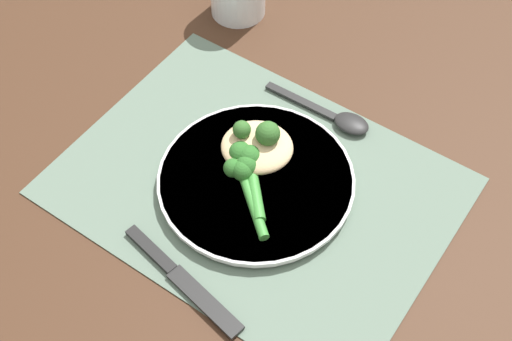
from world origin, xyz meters
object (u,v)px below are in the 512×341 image
broccoli_stalk_rear (249,162)px  knife (180,277)px  chicken_fillet (257,147)px  plate (256,181)px  broccoli_stalk_left (245,175)px  spoon (341,119)px

broccoli_stalk_rear → knife: broccoli_stalk_rear is taller
chicken_fillet → knife: 0.19m
plate → broccoli_stalk_rear: (0.02, -0.01, 0.02)m
chicken_fillet → broccoli_stalk_left: bearing=105.3°
plate → knife: 0.16m
plate → spoon: (-0.03, -0.15, -0.00)m
knife → broccoli_stalk_left: bearing=-164.4°
broccoli_stalk_rear → plate: bearing=-68.0°
spoon → broccoli_stalk_left: bearing=-15.4°
broccoli_stalk_rear → broccoli_stalk_left: 0.02m
plate → spoon: plate is taller
broccoli_stalk_rear → broccoli_stalk_left: broccoli_stalk_rear is taller
plate → broccoli_stalk_rear: bearing=-25.0°
plate → chicken_fillet: chicken_fillet is taller
broccoli_stalk_rear → spoon: bearing=28.2°
chicken_fillet → plate: bearing=122.6°
broccoli_stalk_rear → broccoli_stalk_left: bearing=-112.4°
knife → spoon: bearing=-174.8°
plate → chicken_fillet: 0.04m
plate → knife: plate is taller
knife → plate: bearing=-167.9°
chicken_fillet → spoon: bearing=-114.5°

